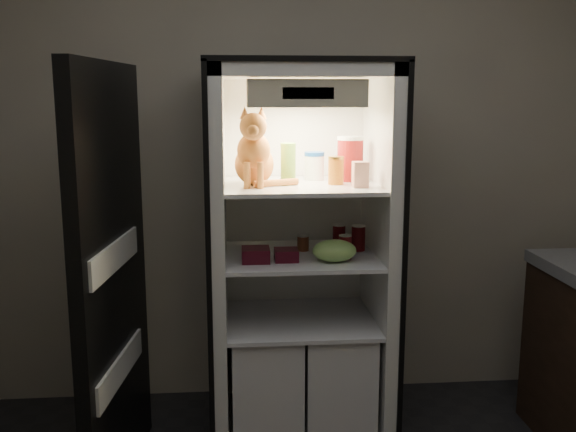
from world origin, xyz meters
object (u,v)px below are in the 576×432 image
at_px(refrigerator, 299,280).
at_px(soda_can_c, 345,247).
at_px(pepper_jar, 350,159).
at_px(mayo_tub, 314,166).
at_px(tabby_cat, 254,156).
at_px(condiment_jar, 303,243).
at_px(soda_can_a, 339,236).
at_px(grape_bag, 334,251).
at_px(salsa_jar, 336,170).
at_px(soda_can_b, 358,238).
at_px(berry_box_left, 256,255).
at_px(parmesan_shaker, 288,163).
at_px(cream_carton, 360,175).
at_px(berry_box_right, 286,255).

relative_size(refrigerator, soda_can_c, 16.33).
bearing_deg(pepper_jar, mayo_tub, 164.71).
bearing_deg(tabby_cat, condiment_jar, 27.37).
distance_m(pepper_jar, soda_can_a, 0.40).
xyz_separation_m(soda_can_a, grape_bag, (-0.07, -0.27, -0.01)).
relative_size(mayo_tub, grape_bag, 0.68).
bearing_deg(salsa_jar, soda_can_b, 32.53).
relative_size(pepper_jar, berry_box_left, 1.69).
distance_m(salsa_jar, berry_box_left, 0.56).
bearing_deg(parmesan_shaker, refrigerator, 28.87).
xyz_separation_m(soda_can_a, soda_can_b, (0.09, -0.06, 0.00)).
bearing_deg(soda_can_a, pepper_jar, -28.19).
distance_m(mayo_tub, soda_can_b, 0.43).
bearing_deg(grape_bag, cream_carton, 7.54).
bearing_deg(soda_can_a, tabby_cat, -160.82).
relative_size(soda_can_a, grape_bag, 0.58).
relative_size(refrigerator, berry_box_right, 16.96).
height_order(cream_carton, soda_can_c, cream_carton).
bearing_deg(tabby_cat, pepper_jar, 17.78).
height_order(pepper_jar, cream_carton, pepper_jar).
distance_m(tabby_cat, soda_can_b, 0.68).
height_order(refrigerator, parmesan_shaker, refrigerator).
height_order(salsa_jar, condiment_jar, salsa_jar).
relative_size(soda_can_c, berry_box_left, 0.88).
bearing_deg(soda_can_a, cream_carton, -78.04).
height_order(refrigerator, pepper_jar, refrigerator).
xyz_separation_m(pepper_jar, cream_carton, (0.01, -0.23, -0.05)).
bearing_deg(mayo_tub, pepper_jar, -15.29).
height_order(refrigerator, berry_box_right, refrigerator).
bearing_deg(berry_box_right, condiment_jar, 62.47).
bearing_deg(mayo_tub, grape_bag, -78.00).
distance_m(parmesan_shaker, condiment_jar, 0.42).
xyz_separation_m(salsa_jar, grape_bag, (-0.02, -0.12, -0.37)).
bearing_deg(berry_box_left, grape_bag, -4.83).
bearing_deg(salsa_jar, parmesan_shaker, 164.45).
xyz_separation_m(soda_can_b, soda_can_c, (-0.09, -0.16, -0.01)).
bearing_deg(condiment_jar, soda_can_a, 12.02).
bearing_deg(grape_bag, parmesan_shaker, 137.86).
bearing_deg(berry_box_left, soda_can_b, 18.47).
relative_size(soda_can_c, grape_bag, 0.55).
height_order(soda_can_b, condiment_jar, soda_can_b).
relative_size(tabby_cat, salsa_jar, 2.79).
bearing_deg(refrigerator, cream_carton, -37.16).
distance_m(refrigerator, salsa_jar, 0.60).
relative_size(mayo_tub, berry_box_right, 1.27).
height_order(tabby_cat, condiment_jar, tabby_cat).
xyz_separation_m(soda_can_c, grape_bag, (-0.06, -0.05, -0.01)).
xyz_separation_m(cream_carton, grape_bag, (-0.12, -0.02, -0.36)).
height_order(condiment_jar, berry_box_right, condiment_jar).
distance_m(tabby_cat, grape_bag, 0.58).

